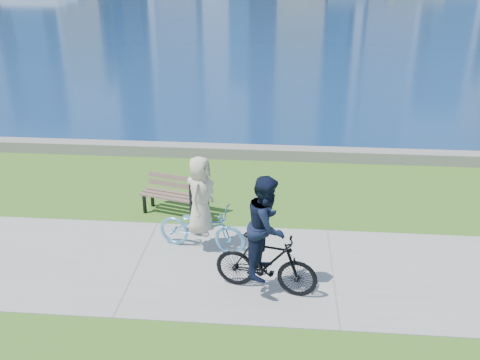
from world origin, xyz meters
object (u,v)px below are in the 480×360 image
object	(u,v)px
park_bench	(177,193)
bollard_lamp	(192,198)
cyclist_woman	(201,216)
cyclist_man	(266,245)

from	to	relation	value
park_bench	bollard_lamp	size ratio (longest dim) A/B	1.50
park_bench	bollard_lamp	distance (m)	0.73
cyclist_woman	cyclist_man	distance (m)	2.02
cyclist_woman	park_bench	bearing A→B (deg)	40.54
bollard_lamp	cyclist_man	size ratio (longest dim) A/B	0.51
bollard_lamp	cyclist_woman	bearing A→B (deg)	-70.89
bollard_lamp	cyclist_woman	xyz separation A→B (m)	(0.38, -1.10, 0.12)
park_bench	bollard_lamp	bearing A→B (deg)	-33.82
cyclist_man	cyclist_woman	bearing A→B (deg)	57.75
park_bench	bollard_lamp	world-z (taller)	bollard_lamp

